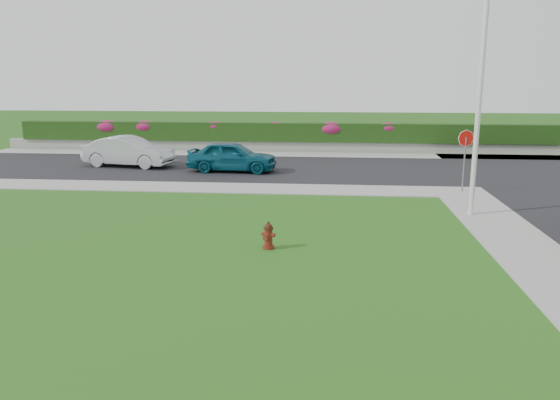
# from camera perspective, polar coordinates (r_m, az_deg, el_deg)

# --- Properties ---
(ground) EXTENTS (120.00, 120.00, 0.00)m
(ground) POSITION_cam_1_polar(r_m,az_deg,el_deg) (12.92, -3.83, -6.83)
(ground) COLOR black
(ground) RESTS_ON ground
(street_far) EXTENTS (26.00, 8.00, 0.04)m
(street_far) POSITION_cam_1_polar(r_m,az_deg,el_deg) (27.28, -9.60, 3.42)
(street_far) COLOR black
(street_far) RESTS_ON ground
(sidewalk_far) EXTENTS (24.00, 2.00, 0.04)m
(sidewalk_far) POSITION_cam_1_polar(r_m,az_deg,el_deg) (22.89, -15.20, 1.40)
(sidewalk_far) COLOR gray
(sidewalk_far) RESTS_ON ground
(curb_corner) EXTENTS (2.00, 2.00, 0.04)m
(curb_corner) POSITION_cam_1_polar(r_m,az_deg,el_deg) (22.03, 18.37, 0.77)
(curb_corner) COLOR gray
(curb_corner) RESTS_ON ground
(sidewalk_beyond) EXTENTS (34.00, 2.00, 0.04)m
(sidewalk_beyond) POSITION_cam_1_polar(r_m,az_deg,el_deg) (31.46, -0.18, 4.80)
(sidewalk_beyond) COLOR gray
(sidewalk_beyond) RESTS_ON ground
(retaining_wall) EXTENTS (34.00, 0.40, 0.60)m
(retaining_wall) POSITION_cam_1_polar(r_m,az_deg,el_deg) (32.90, 0.07, 5.63)
(retaining_wall) COLOR gray
(retaining_wall) RESTS_ON ground
(hedge) EXTENTS (32.00, 0.90, 1.10)m
(hedge) POSITION_cam_1_polar(r_m,az_deg,el_deg) (32.91, 0.09, 7.12)
(hedge) COLOR black
(hedge) RESTS_ON retaining_wall
(fire_hydrant) EXTENTS (0.37, 0.35, 0.72)m
(fire_hydrant) POSITION_cam_1_polar(r_m,az_deg,el_deg) (14.02, -1.23, -3.77)
(fire_hydrant) COLOR #561F0D
(fire_hydrant) RESTS_ON ground
(sedan_teal) EXTENTS (4.22, 1.89, 1.41)m
(sedan_teal) POSITION_cam_1_polar(r_m,az_deg,el_deg) (25.55, -5.03, 4.57)
(sedan_teal) COLOR #0C4C60
(sedan_teal) RESTS_ON street_far
(sedan_silver) EXTENTS (4.66, 2.30, 1.47)m
(sedan_silver) POSITION_cam_1_polar(r_m,az_deg,el_deg) (27.93, -15.53, 4.91)
(sedan_silver) COLOR #B7BABF
(sedan_silver) RESTS_ON street_far
(utility_pole) EXTENTS (0.16, 0.16, 6.73)m
(utility_pole) POSITION_cam_1_polar(r_m,az_deg,el_deg) (18.02, 20.03, 8.90)
(utility_pole) COLOR silver
(utility_pole) RESTS_ON ground
(stop_sign) EXTENTS (0.64, 0.20, 2.41)m
(stop_sign) POSITION_cam_1_polar(r_m,az_deg,el_deg) (21.86, 18.80, 5.33)
(stop_sign) COLOR slate
(stop_sign) RESTS_ON ground
(flower_clump_a) EXTENTS (1.53, 0.98, 0.77)m
(flower_clump_a) POSITION_cam_1_polar(r_m,az_deg,el_deg) (35.40, -17.59, 7.33)
(flower_clump_a) COLOR #AE1D58
(flower_clump_a) RESTS_ON hedge
(flower_clump_b) EXTENTS (1.40, 0.90, 0.70)m
(flower_clump_b) POSITION_cam_1_polar(r_m,az_deg,el_deg) (34.55, -13.95, 7.47)
(flower_clump_b) COLOR #AE1D58
(flower_clump_b) RESTS_ON hedge
(flower_clump_c) EXTENTS (1.17, 0.75, 0.58)m
(flower_clump_c) POSITION_cam_1_polar(r_m,az_deg,el_deg) (33.38, -6.85, 7.66)
(flower_clump_c) COLOR #AE1D58
(flower_clump_c) RESTS_ON hedge
(flower_clump_d) EXTENTS (1.05, 0.67, 0.52)m
(flower_clump_d) POSITION_cam_1_polar(r_m,az_deg,el_deg) (32.80, -0.39, 7.70)
(flower_clump_d) COLOR #AE1D58
(flower_clump_d) RESTS_ON hedge
(flower_clump_e) EXTENTS (1.56, 1.00, 0.78)m
(flower_clump_e) POSITION_cam_1_polar(r_m,az_deg,el_deg) (32.65, 5.37, 7.45)
(flower_clump_e) COLOR #AE1D58
(flower_clump_e) RESTS_ON hedge
(flower_clump_f) EXTENTS (1.24, 0.80, 0.62)m
(flower_clump_f) POSITION_cam_1_polar(r_m,az_deg,el_deg) (32.82, 11.24, 7.40)
(flower_clump_f) COLOR #AE1D58
(flower_clump_f) RESTS_ON hedge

